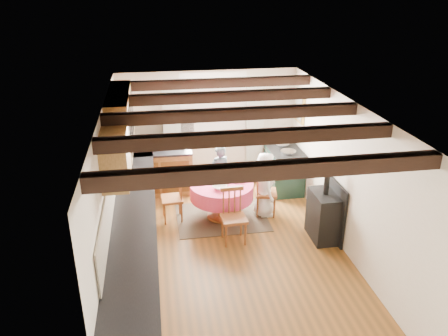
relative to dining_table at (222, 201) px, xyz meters
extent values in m
cube|color=brown|center=(-0.02, -1.17, -0.34)|extent=(3.60, 5.50, 0.00)
cube|color=white|center=(-0.02, -1.17, 2.06)|extent=(3.60, 5.50, 0.00)
cube|color=silver|center=(-0.02, 1.58, 0.86)|extent=(3.60, 0.00, 2.40)
cube|color=silver|center=(-0.02, -3.92, 0.86)|extent=(3.60, 0.00, 2.40)
cube|color=silver|center=(-1.82, -1.17, 0.86)|extent=(0.00, 5.50, 2.40)
cube|color=silver|center=(1.78, -1.17, 0.86)|extent=(0.00, 5.50, 2.40)
cube|color=black|center=(-0.02, -3.17, 1.97)|extent=(3.60, 0.16, 0.16)
cube|color=black|center=(-0.02, -2.17, 1.97)|extent=(3.60, 0.16, 0.16)
cube|color=black|center=(-0.02, -1.17, 1.97)|extent=(3.60, 0.16, 0.16)
cube|color=black|center=(-0.02, -0.17, 1.97)|extent=(3.60, 0.16, 0.16)
cube|color=black|center=(-0.02, 0.83, 1.97)|extent=(3.60, 0.16, 0.16)
cube|color=beige|center=(-1.80, -0.87, 0.86)|extent=(0.02, 4.50, 0.55)
cube|color=beige|center=(-1.02, 1.56, 0.86)|extent=(1.40, 0.02, 0.55)
cube|color=#A4783F|center=(-1.52, -1.17, 0.10)|extent=(0.60, 5.30, 0.88)
cube|color=#A4783F|center=(-1.07, 1.28, 0.10)|extent=(1.30, 0.60, 0.88)
cube|color=black|center=(-1.50, -1.17, 0.56)|extent=(0.64, 5.30, 0.04)
cube|color=black|center=(-1.07, 1.26, 0.56)|extent=(1.30, 0.64, 0.04)
cube|color=#A4783F|center=(-1.65, 0.03, 1.61)|extent=(0.34, 1.80, 0.90)
cube|color=#A4783F|center=(-1.65, -1.47, 1.56)|extent=(0.34, 0.90, 0.70)
cube|color=white|center=(0.08, 1.57, 1.26)|extent=(1.34, 0.03, 1.54)
cube|color=white|center=(0.08, 1.57, 1.26)|extent=(1.20, 0.01, 1.40)
cube|color=silver|center=(-0.77, 1.48, 0.76)|extent=(0.35, 0.10, 2.10)
cube|color=silver|center=(0.93, 1.48, 0.76)|extent=(0.35, 0.10, 2.10)
cylinder|color=black|center=(0.08, 1.48, 1.86)|extent=(2.00, 0.03, 0.03)
cube|color=gold|center=(1.75, 1.13, 1.36)|extent=(0.04, 0.50, 0.60)
cylinder|color=silver|center=(1.03, 1.55, 1.36)|extent=(0.30, 0.02, 0.30)
cube|color=#3F3328|center=(0.00, 0.00, -0.34)|extent=(1.64, 1.27, 0.01)
imported|color=#3C4C55|center=(0.07, 0.68, 0.23)|extent=(0.48, 0.39, 1.15)
imported|color=white|center=(0.79, 0.01, 0.26)|extent=(0.39, 0.59, 1.21)
imported|color=silver|center=(-0.07, -0.19, 0.37)|extent=(0.34, 0.34, 0.06)
imported|color=silver|center=(0.34, 0.05, 0.37)|extent=(0.19, 0.19, 0.06)
imported|color=silver|center=(0.08, -0.06, 0.39)|extent=(0.11, 0.11, 0.09)
cylinder|color=#262628|center=(-1.43, 1.30, 0.70)|extent=(0.14, 0.14, 0.24)
cylinder|color=#262628|center=(-0.98, 1.33, 0.68)|extent=(0.19, 0.19, 0.21)
cylinder|color=#262628|center=(-0.93, 1.27, 0.72)|extent=(0.10, 0.10, 0.28)
camera|label=1|loc=(-1.12, -7.05, 3.71)|focal=35.59mm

